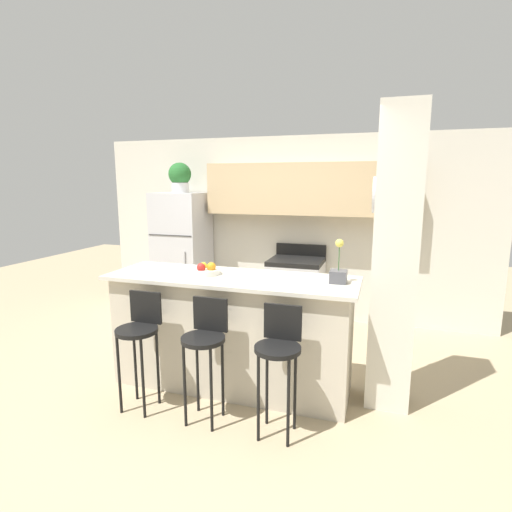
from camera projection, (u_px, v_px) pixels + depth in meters
The scene contains 13 objects.
ground_plane at pixel (232, 385), 3.85m from camera, with size 14.00×14.00×0.00m, color tan.
wall_back at pixel (294, 213), 5.53m from camera, with size 5.60×0.38×2.55m.
pillar_right at pixel (394, 261), 3.32m from camera, with size 0.38×0.32×2.55m.
counter_bar at pixel (231, 331), 3.75m from camera, with size 2.31×0.75×1.08m.
refrigerator at pixel (183, 254), 5.82m from camera, with size 0.69×0.70×1.78m.
stove_range at pixel (296, 292), 5.42m from camera, with size 0.71×0.65×1.07m.
bar_stool_left at pixel (139, 333), 3.37m from camera, with size 0.35×0.35×1.00m.
bar_stool_mid at pixel (205, 341), 3.19m from camera, with size 0.35×0.35×1.00m.
bar_stool_right at pixel (279, 351), 3.01m from camera, with size 0.35×0.35×1.00m.
potted_plant_on_fridge at pixel (180, 177), 5.61m from camera, with size 0.32×0.32×0.42m.
orchid_vase at pixel (338, 272), 3.40m from camera, with size 0.14×0.14×0.38m.
fruit_bowl at pixel (206, 270), 3.72m from camera, with size 0.27×0.27×0.12m.
trash_bin at pixel (212, 309), 5.55m from camera, with size 0.28×0.28×0.38m.
Camera 1 is at (1.31, -3.32, 1.93)m, focal length 28.00 mm.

